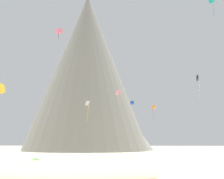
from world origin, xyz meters
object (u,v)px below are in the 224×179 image
(rock_massif, at_px, (92,83))
(kite_pink_mid, at_px, (118,93))
(kite_white_low, at_px, (87,106))
(kite_blue_low, at_px, (132,103))
(bush_far_right, at_px, (36,160))
(kite_teal_high, at_px, (212,2))
(kite_black_mid, at_px, (198,78))
(kite_orange_low, at_px, (154,107))
(kite_gold_mid, at_px, (1,89))
(kite_rainbow_high, at_px, (59,31))

(rock_massif, height_order, kite_pink_mid, rock_massif)
(kite_white_low, distance_m, kite_blue_low, 10.77)
(bush_far_right, xyz_separation_m, rock_massif, (0.81, 60.58, 24.36))
(kite_teal_high, bearing_deg, bush_far_right, 83.01)
(kite_white_low, relative_size, kite_black_mid, 1.10)
(kite_pink_mid, bearing_deg, kite_orange_low, -80.17)
(kite_gold_mid, relative_size, kite_black_mid, 1.05)
(kite_gold_mid, height_order, kite_pink_mid, kite_gold_mid)
(kite_gold_mid, bearing_deg, kite_black_mid, -163.12)
(kite_orange_low, bearing_deg, kite_rainbow_high, 104.13)
(kite_orange_low, bearing_deg, bush_far_right, 158.03)
(kite_teal_high, distance_m, kite_black_mid, 15.88)
(rock_massif, xyz_separation_m, kite_gold_mid, (-14.76, -43.84, -9.75))
(kite_gold_mid, xyz_separation_m, kite_blue_low, (29.36, 5.13, -2.84))
(kite_gold_mid, bearing_deg, bush_far_right, 146.93)
(rock_massif, bearing_deg, kite_black_mid, -56.77)
(kite_gold_mid, distance_m, kite_blue_low, 29.94)
(kite_black_mid, bearing_deg, kite_rainbow_high, 92.37)
(kite_orange_low, distance_m, kite_black_mid, 23.00)
(kite_blue_low, bearing_deg, kite_rainbow_high, -38.55)
(rock_massif, bearing_deg, kite_gold_mid, -108.61)
(bush_far_right, distance_m, kite_orange_low, 45.19)
(bush_far_right, height_order, kite_black_mid, kite_black_mid)
(bush_far_right, distance_m, kite_white_low, 25.97)
(bush_far_right, relative_size, rock_massif, 0.04)
(rock_massif, distance_m, kite_teal_high, 60.14)
(kite_pink_mid, relative_size, kite_blue_low, 3.80)
(rock_massif, relative_size, kite_orange_low, 14.53)
(rock_massif, xyz_separation_m, kite_orange_low, (20.70, -22.86, -11.88))
(kite_rainbow_high, bearing_deg, kite_gold_mid, -66.49)
(rock_massif, height_order, kite_rainbow_high, rock_massif)
(kite_gold_mid, bearing_deg, kite_rainbow_high, -97.47)
(kite_gold_mid, distance_m, kite_white_low, 19.97)
(bush_far_right, bearing_deg, kite_white_low, 78.40)
(kite_orange_low, relative_size, kite_pink_mid, 1.21)
(rock_massif, distance_m, kite_orange_low, 33.04)
(kite_white_low, distance_m, kite_rainbow_high, 28.36)
(kite_rainbow_high, distance_m, kite_black_mid, 43.87)
(kite_rainbow_high, xyz_separation_m, kite_teal_high, (37.26, -25.47, -4.56))
(kite_teal_high, bearing_deg, kite_black_mid, -9.11)
(kite_rainbow_high, height_order, kite_blue_low, kite_rainbow_high)
(kite_orange_low, bearing_deg, rock_massif, 49.89)
(rock_massif, distance_m, kite_black_mid, 53.25)
(kite_blue_low, bearing_deg, kite_pink_mid, -64.68)
(kite_teal_high, bearing_deg, kite_blue_low, 28.53)
(kite_white_low, relative_size, kite_rainbow_high, 1.65)
(bush_far_right, bearing_deg, kite_black_mid, 29.18)
(kite_blue_low, bearing_deg, kite_teal_high, 134.41)
(kite_orange_low, distance_m, kite_blue_low, 17.00)
(kite_white_low, height_order, kite_blue_low, kite_white_low)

